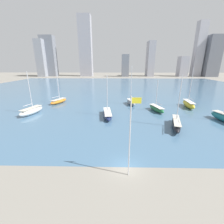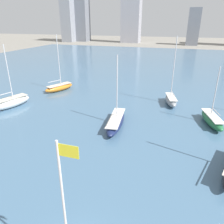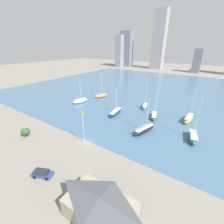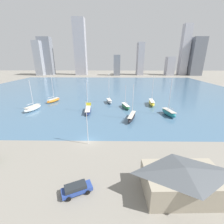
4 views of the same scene
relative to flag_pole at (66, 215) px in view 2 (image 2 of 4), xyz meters
The scene contains 8 objects.
harbor_water 71.78m from the flag_pole, 90.31° to the left, with size 180.00×140.00×0.00m.
flag_pole is the anchor object (origin of this frame).
distant_city_skyline 171.96m from the flag_pole, 88.92° to the left, with size 208.68×21.86×66.68m.
sailboat_navy 24.29m from the flag_pole, 99.81° to the left, with size 3.54×10.51×11.50m.
sailboat_white 36.94m from the flag_pole, 136.85° to the left, with size 4.74×8.70×12.30m.
sailboat_gray 37.23m from the flag_pole, 83.89° to the left, with size 3.54×7.18×13.65m.
sailboat_green 31.32m from the flag_pole, 68.82° to the left, with size 4.09×8.18×9.68m.
sailboat_orange 44.99m from the flag_pole, 121.51° to the left, with size 5.24×8.21×13.42m.
Camera 2 is at (5.77, -9.57, 16.22)m, focal length 35.00 mm.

